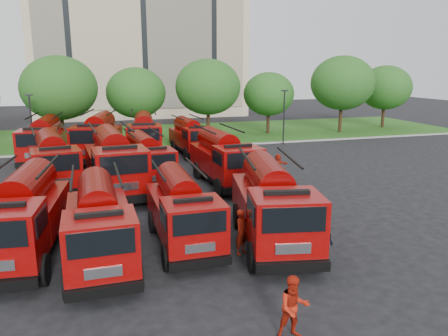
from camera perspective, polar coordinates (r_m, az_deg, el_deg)
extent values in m
plane|color=black|center=(22.43, -2.40, -5.70)|extent=(140.00, 140.00, 0.00)
cube|color=#244F15|center=(47.43, -10.18, 4.21)|extent=(70.00, 16.00, 0.12)
cube|color=gray|center=(39.50, -8.82, 2.51)|extent=(70.00, 0.30, 0.14)
cube|color=beige|center=(69.18, -11.11, 17.24)|extent=(30.00, 14.00, 25.00)
cube|color=black|center=(62.14, -10.42, 17.77)|extent=(28.00, 0.15, 22.00)
cylinder|color=#382314|center=(42.60, -20.32, 4.43)|extent=(0.36, 0.36, 2.80)
ellipsoid|color=#164F19|center=(42.24, -20.74, 9.74)|extent=(6.72, 6.72, 5.71)
cylinder|color=#382314|center=(45.19, -11.21, 5.22)|extent=(0.36, 0.36, 2.45)
ellipsoid|color=#164F19|center=(44.87, -11.41, 9.61)|extent=(5.88, 5.88, 5.00)
cylinder|color=#382314|center=(44.91, -2.07, 5.59)|extent=(0.36, 0.36, 2.73)
ellipsoid|color=#164F19|center=(44.57, -2.11, 10.52)|extent=(6.55, 6.55, 5.57)
cylinder|color=#382314|center=(48.08, 5.77, 5.76)|extent=(0.36, 0.36, 2.27)
ellipsoid|color=#164F19|center=(47.78, 5.86, 9.59)|extent=(5.46, 5.46, 4.64)
cylinder|color=#382314|center=(50.33, 14.94, 6.06)|extent=(0.36, 0.36, 2.87)
ellipsoid|color=#164F19|center=(50.02, 15.22, 10.67)|extent=(6.89, 6.89, 5.85)
cylinder|color=#382314|center=(55.90, 20.04, 6.19)|extent=(0.36, 0.36, 2.52)
ellipsoid|color=#164F19|center=(55.63, 20.33, 9.83)|extent=(6.05, 6.05, 5.14)
cylinder|color=black|center=(38.40, -23.79, 4.92)|extent=(0.14, 0.14, 5.00)
cube|color=black|center=(38.17, -24.14, 8.71)|extent=(0.60, 0.25, 0.12)
cylinder|color=black|center=(41.78, 7.82, 6.49)|extent=(0.14, 0.14, 5.00)
cube|color=black|center=(41.57, 7.93, 9.98)|extent=(0.60, 0.25, 0.12)
cube|color=black|center=(18.82, -24.55, -8.58)|extent=(3.04, 7.25, 0.30)
cube|color=#7A0302|center=(16.26, -26.90, -7.92)|extent=(2.68, 2.46, 1.96)
cube|color=#7A0302|center=(19.57, -24.02, -5.20)|extent=(2.94, 4.86, 1.31)
cylinder|color=#590000|center=(19.29, -24.31, -2.18)|extent=(1.94, 4.36, 1.51)
cylinder|color=black|center=(16.24, -22.64, -12.22)|extent=(0.47, 1.14, 1.11)
cylinder|color=black|center=(20.80, -26.48, -7.04)|extent=(0.47, 1.14, 1.11)
cylinder|color=black|center=(20.27, -20.13, -6.95)|extent=(0.47, 1.14, 1.11)
cube|color=black|center=(17.28, -15.83, -9.92)|extent=(2.27, 6.63, 0.28)
cube|color=black|center=(14.27, -15.32, -15.22)|extent=(2.36, 0.27, 0.33)
cube|color=#7A0302|center=(14.79, -15.77, -9.47)|extent=(2.34, 2.11, 1.84)
cube|color=black|center=(13.65, -15.71, -9.48)|extent=(1.98, 0.08, 0.80)
cube|color=#7A0302|center=(17.99, -16.10, -6.44)|extent=(2.38, 4.37, 1.23)
cylinder|color=#590000|center=(17.69, -16.30, -3.38)|extent=(1.47, 3.98, 1.41)
cylinder|color=black|center=(15.12, -19.69, -14.06)|extent=(0.35, 1.04, 1.04)
cylinder|color=black|center=(15.14, -11.25, -13.46)|extent=(0.35, 1.04, 1.04)
cylinder|color=black|center=(18.92, -19.31, -8.44)|extent=(0.35, 1.04, 1.04)
cylinder|color=black|center=(18.94, -12.69, -7.98)|extent=(0.35, 1.04, 1.04)
cube|color=black|center=(18.44, -5.42, -8.07)|extent=(2.07, 6.29, 0.27)
cube|color=black|center=(15.59, -3.07, -12.32)|extent=(2.25, 0.23, 0.31)
cube|color=#7A0302|center=(16.10, -3.99, -7.40)|extent=(2.20, 1.98, 1.75)
cube|color=black|center=(15.04, -3.16, -7.25)|extent=(1.89, 0.05, 0.76)
cube|color=#7A0302|center=(19.11, -6.04, -5.03)|extent=(2.21, 4.13, 1.17)
cylinder|color=#590000|center=(18.84, -6.11, -2.27)|extent=(1.35, 3.77, 1.35)
cylinder|color=black|center=(16.19, -7.42, -11.58)|extent=(0.32, 0.99, 0.99)
cylinder|color=black|center=(16.60, -0.24, -10.83)|extent=(0.32, 0.99, 0.99)
cylinder|color=black|center=(19.82, -9.28, -6.93)|extent=(0.32, 0.99, 0.99)
cylinder|color=black|center=(20.15, -3.42, -6.43)|extent=(0.32, 0.99, 0.99)
cube|color=black|center=(18.56, 6.20, -7.68)|extent=(3.70, 7.50, 0.31)
cube|color=black|center=(15.32, 8.97, -12.63)|extent=(2.56, 0.75, 0.36)
cube|color=#7A0302|center=(15.91, 8.08, -6.90)|extent=(2.90, 2.70, 2.00)
cube|color=black|center=(14.71, 9.17, -6.72)|extent=(2.12, 0.47, 0.87)
cube|color=#7A0302|center=(19.33, 5.59, -4.23)|extent=(3.38, 5.11, 1.33)
cylinder|color=#590000|center=(19.04, 5.67, -1.10)|extent=(2.34, 4.52, 1.54)
cylinder|color=black|center=(15.97, 3.90, -11.58)|extent=(0.57, 1.18, 1.13)
cylinder|color=black|center=(16.50, 12.16, -11.02)|extent=(0.57, 1.18, 1.13)
cylinder|color=black|center=(20.11, 1.83, -6.24)|extent=(0.57, 1.18, 1.13)
cylinder|color=black|center=(20.53, 8.40, -5.97)|extent=(0.57, 1.18, 1.13)
cube|color=black|center=(28.37, -21.24, -1.17)|extent=(3.44, 7.45, 0.31)
cube|color=black|center=(24.87, -20.54, -3.17)|extent=(2.57, 0.65, 0.36)
cube|color=#7A0302|center=(25.73, -21.00, 0.09)|extent=(2.83, 2.61, 2.00)
cube|color=black|center=(24.51, -20.85, 0.59)|extent=(2.13, 0.38, 0.87)
cube|color=#7A0302|center=(29.30, -21.56, 0.87)|extent=(3.21, 5.04, 1.33)
cylinder|color=#590000|center=(29.10, -21.74, 2.97)|extent=(2.18, 4.49, 1.54)
cylinder|color=black|center=(25.77, -23.34, -2.98)|extent=(0.53, 1.17, 1.13)
cylinder|color=black|center=(25.93, -18.15, -2.45)|extent=(0.53, 1.17, 1.13)
cylinder|color=black|center=(30.14, -23.74, -0.80)|extent=(0.53, 1.17, 1.13)
cylinder|color=black|center=(30.28, -19.30, -0.36)|extent=(0.53, 1.17, 1.13)
cube|color=black|center=(26.32, -14.00, -1.59)|extent=(3.20, 7.99, 0.33)
cube|color=black|center=(22.56, -12.65, -4.12)|extent=(2.80, 0.51, 0.39)
cube|color=#7A0302|center=(23.45, -13.30, -0.18)|extent=(2.93, 2.67, 2.17)
cube|color=black|center=(22.13, -12.89, 0.39)|extent=(2.34, 0.25, 0.95)
cube|color=#7A0302|center=(27.31, -14.45, 0.83)|extent=(3.15, 5.34, 1.45)
cylinder|color=#590000|center=(27.09, -14.59, 3.28)|extent=(2.06, 4.81, 1.67)
cylinder|color=black|center=(23.44, -16.15, -3.81)|extent=(0.49, 1.25, 1.23)
cylinder|color=black|center=(23.78, -9.99, -3.25)|extent=(0.49, 1.25, 1.23)
cylinder|color=black|center=(28.17, -17.12, -1.06)|extent=(0.49, 1.25, 1.23)
cylinder|color=black|center=(28.45, -11.98, -0.63)|extent=(0.49, 1.25, 1.23)
cube|color=black|center=(27.90, -10.00, -0.81)|extent=(2.71, 6.74, 0.28)
cube|color=black|center=(24.75, -8.44, -2.65)|extent=(2.36, 0.43, 0.33)
cube|color=#7A0302|center=(25.51, -9.07, 0.36)|extent=(2.47, 2.25, 1.83)
cube|color=black|center=(24.41, -8.57, 0.82)|extent=(1.97, 0.21, 0.80)
cube|color=#7A0302|center=(28.73, -10.48, 1.11)|extent=(2.66, 4.50, 1.22)
cylinder|color=#590000|center=(28.54, -10.56, 3.07)|extent=(1.74, 4.05, 1.41)
cylinder|color=black|center=(25.41, -11.27, -2.46)|extent=(0.41, 1.06, 1.03)
cylinder|color=black|center=(25.85, -6.55, -2.03)|extent=(0.41, 1.06, 1.03)
cylinder|color=black|center=(29.37, -12.73, -0.43)|extent=(0.41, 1.06, 1.03)
cylinder|color=black|center=(29.75, -8.61, -0.08)|extent=(0.41, 1.06, 1.03)
cube|color=black|center=(27.40, -0.03, -0.77)|extent=(2.69, 7.20, 0.30)
cube|color=black|center=(24.17, 2.83, -2.81)|extent=(2.54, 0.38, 0.35)
cube|color=#7A0302|center=(24.92, 1.84, 0.51)|extent=(2.59, 2.35, 1.97)
cube|color=black|center=(23.80, 2.84, 1.02)|extent=(2.13, 0.16, 0.86)
cube|color=#7A0302|center=(28.24, -0.78, 1.34)|extent=(2.72, 4.78, 1.32)
cylinder|color=#590000|center=(28.04, -0.79, 3.49)|extent=(1.74, 4.32, 1.52)
cylinder|color=black|center=(24.65, -0.53, -2.59)|extent=(0.41, 1.13, 1.11)
cylinder|color=black|center=(25.47, 4.43, -2.11)|extent=(0.41, 1.13, 1.11)
cylinder|color=black|center=(28.76, -3.43, -0.33)|extent=(0.41, 1.13, 1.11)
cylinder|color=black|center=(29.47, 0.92, 0.02)|extent=(0.41, 1.13, 1.11)
cube|color=black|center=(36.38, -22.31, 1.75)|extent=(3.02, 7.50, 0.31)
cube|color=black|center=(32.82, -23.43, 0.41)|extent=(2.63, 0.48, 0.37)
cube|color=#7A0302|center=(33.75, -23.22, 2.89)|extent=(2.75, 2.51, 2.04)
cube|color=black|center=(32.55, -23.69, 3.34)|extent=(2.19, 0.24, 0.89)
cube|color=#7A0302|center=(37.36, -22.11, 3.35)|extent=(2.96, 5.01, 1.36)
cylinder|color=#590000|center=(37.20, -22.26, 5.03)|extent=(1.94, 4.51, 1.57)
cylinder|color=black|center=(34.04, -25.08, 0.59)|extent=(0.46, 1.18, 1.15)
cylinder|color=black|center=(33.56, -21.09, 0.78)|extent=(0.46, 1.18, 1.15)
cylinder|color=black|center=(38.45, -23.57, 2.04)|extent=(0.46, 1.18, 1.15)
cylinder|color=black|center=(38.02, -20.02, 2.23)|extent=(0.46, 1.18, 1.15)
cube|color=black|center=(36.00, -16.01, 2.16)|extent=(4.06, 8.01, 0.33)
cube|color=black|center=(32.29, -17.32, 0.76)|extent=(2.73, 0.84, 0.38)
cube|color=#7A0302|center=(33.26, -17.01, 3.38)|extent=(3.12, 2.91, 2.13)
cube|color=black|center=(32.01, -17.53, 3.88)|extent=(2.26, 0.53, 0.93)
cube|color=#7A0302|center=(37.01, -15.73, 3.84)|extent=(3.67, 5.48, 1.42)
cylinder|color=#590000|center=(36.85, -15.84, 5.63)|extent=(2.56, 4.83, 1.64)
cylinder|color=black|center=(33.59, -19.03, 1.00)|extent=(0.63, 1.26, 1.20)
cylinder|color=black|center=(33.04, -14.81, 1.10)|extent=(0.63, 1.26, 1.20)
cylinder|color=black|center=(38.17, -17.28, 2.51)|extent=(0.63, 1.26, 1.20)
cylinder|color=black|center=(37.70, -13.55, 2.61)|extent=(0.63, 1.26, 1.20)
cube|color=black|center=(36.46, -10.32, 2.57)|extent=(3.23, 7.67, 0.32)
cube|color=black|center=(32.76, -10.27, 1.29)|extent=(2.67, 0.55, 0.37)
cube|color=#7A0302|center=(33.74, -10.37, 3.79)|extent=(2.84, 2.61, 2.08)
cube|color=black|center=(32.49, -10.40, 4.29)|extent=(2.23, 0.29, 0.90)
cube|color=#7A0302|center=(37.48, -10.38, 4.17)|extent=(3.12, 5.15, 1.38)
cylinder|color=#590000|center=(37.32, -10.46, 5.88)|extent=(2.07, 4.62, 1.60)
cylinder|color=black|center=(33.79, -12.36, 1.46)|extent=(0.50, 1.20, 1.17)
cylinder|color=black|center=(33.79, -8.21, 1.63)|extent=(0.50, 1.20, 1.17)
cylinder|color=black|center=(38.39, -12.16, 2.85)|extent=(0.50, 1.20, 1.17)
cylinder|color=black|center=(38.39, -8.50, 3.00)|extent=(0.50, 1.20, 1.17)
cube|color=black|center=(37.09, -4.37, 2.76)|extent=(2.57, 6.48, 0.27)
cube|color=black|center=(34.09, -2.81, 1.78)|extent=(2.27, 0.40, 0.32)
cube|color=#7A0302|center=(34.87, -3.37, 3.81)|extent=(2.37, 2.16, 1.77)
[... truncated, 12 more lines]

